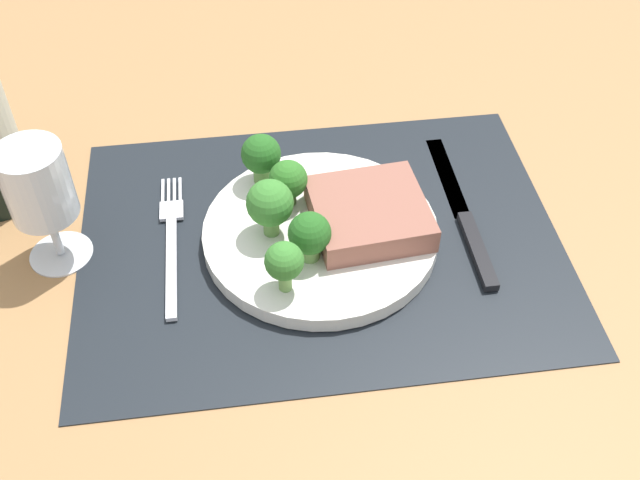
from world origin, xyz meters
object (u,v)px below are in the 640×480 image
fork (172,241)px  wine_glass (39,191)px  knife (465,219)px  steak (370,216)px  plate (320,233)px

fork → wine_glass: (-10.73, 0.12, 7.89)cm
fork → wine_glass: wine_glass is taller
knife → wine_glass: wine_glass is taller
steak → fork: 19.69cm
plate → wine_glass: wine_glass is taller
plate → steak: 5.26cm
plate → knife: size_ratio=1.01×
plate → fork: size_ratio=1.20×
plate → fork: plate is taller
plate → wine_glass: bearing=176.5°
steak → knife: size_ratio=0.47×
steak → plate: bearing=175.7°
steak → wine_glass: (-30.15, 1.90, 5.20)cm
steak → wine_glass: 30.66cm
plate → wine_glass: (-25.36, 1.54, 7.34)cm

